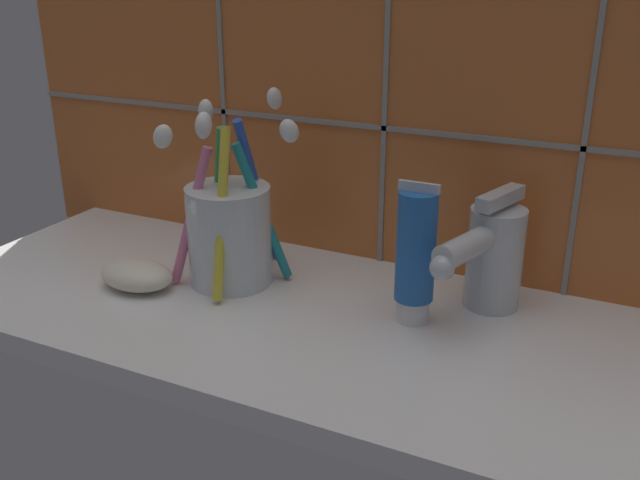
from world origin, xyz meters
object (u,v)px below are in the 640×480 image
object	(u,v)px
toothbrush_cup	(230,229)
sink_faucet	(490,254)
toothpaste_tube	(416,255)
soap_bar	(137,275)

from	to	relation	value
toothbrush_cup	sink_faucet	size ratio (longest dim) A/B	1.47
toothbrush_cup	toothpaste_tube	world-z (taller)	toothbrush_cup
toothpaste_tube	soap_bar	xyz separation A→B (cm)	(-25.49, -5.23, -4.77)
toothpaste_tube	sink_faucet	size ratio (longest dim) A/B	1.02
soap_bar	toothpaste_tube	bearing A→B (deg)	11.60
sink_faucet	toothpaste_tube	bearing A→B (deg)	-28.92
toothpaste_tube	soap_bar	world-z (taller)	toothpaste_tube
toothpaste_tube	soap_bar	size ratio (longest dim) A/B	1.67
toothbrush_cup	sink_faucet	bearing A→B (deg)	11.90
toothbrush_cup	sink_faucet	world-z (taller)	toothbrush_cup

